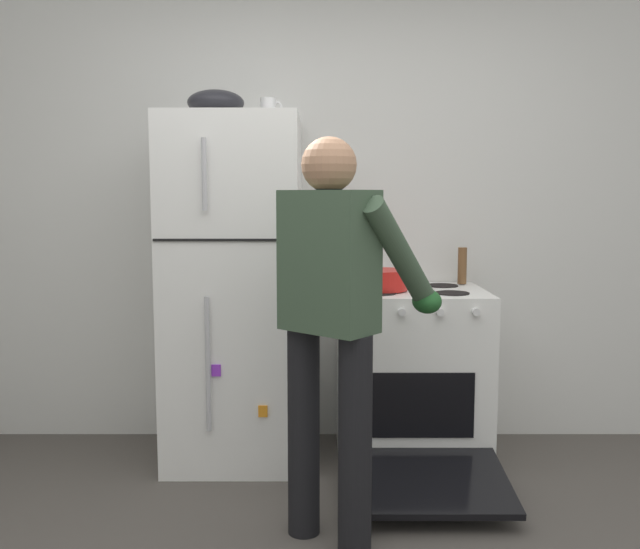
{
  "coord_description": "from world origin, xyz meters",
  "views": [
    {
      "loc": [
        -0.05,
        -2.01,
        1.38
      ],
      "look_at": [
        -0.03,
        1.32,
        1.0
      ],
      "focal_mm": 39.16,
      "sensor_mm": 36.0,
      "label": 1
    }
  ],
  "objects_px": {
    "red_pot": "(379,280)",
    "pepper_mill": "(459,266)",
    "stove_range": "(408,376)",
    "mixing_bowl": "(212,103)",
    "person_cook": "(331,305)",
    "coffee_mug": "(265,107)",
    "refrigerator": "(231,290)"
  },
  "relations": [
    {
      "from": "pepper_mill",
      "to": "red_pot",
      "type": "bearing_deg",
      "value": -151.48
    },
    {
      "from": "coffee_mug",
      "to": "pepper_mill",
      "type": "height_order",
      "value": "coffee_mug"
    },
    {
      "from": "coffee_mug",
      "to": "refrigerator",
      "type": "bearing_deg",
      "value": -164.6
    },
    {
      "from": "coffee_mug",
      "to": "mixing_bowl",
      "type": "distance_m",
      "value": 0.27
    },
    {
      "from": "person_cook",
      "to": "red_pot",
      "type": "bearing_deg",
      "value": 73.13
    },
    {
      "from": "coffee_mug",
      "to": "mixing_bowl",
      "type": "xyz_separation_m",
      "value": [
        -0.26,
        -0.05,
        0.02
      ]
    },
    {
      "from": "refrigerator",
      "to": "red_pot",
      "type": "bearing_deg",
      "value": -3.74
    },
    {
      "from": "red_pot",
      "to": "pepper_mill",
      "type": "relative_size",
      "value": 1.81
    },
    {
      "from": "refrigerator",
      "to": "red_pot",
      "type": "height_order",
      "value": "refrigerator"
    },
    {
      "from": "refrigerator",
      "to": "pepper_mill",
      "type": "bearing_deg",
      "value": 9.32
    },
    {
      "from": "refrigerator",
      "to": "pepper_mill",
      "type": "relative_size",
      "value": 8.96
    },
    {
      "from": "coffee_mug",
      "to": "pepper_mill",
      "type": "xyz_separation_m",
      "value": [
        1.04,
        0.15,
        -0.83
      ]
    },
    {
      "from": "person_cook",
      "to": "pepper_mill",
      "type": "bearing_deg",
      "value": 56.93
    },
    {
      "from": "stove_range",
      "to": "mixing_bowl",
      "type": "bearing_deg",
      "value": 178.98
    },
    {
      "from": "person_cook",
      "to": "coffee_mug",
      "type": "distance_m",
      "value": 1.33
    },
    {
      "from": "red_pot",
      "to": "pepper_mill",
      "type": "distance_m",
      "value": 0.53
    },
    {
      "from": "refrigerator",
      "to": "coffee_mug",
      "type": "xyz_separation_m",
      "value": [
        0.18,
        0.05,
        0.94
      ]
    },
    {
      "from": "stove_range",
      "to": "person_cook",
      "type": "height_order",
      "value": "person_cook"
    },
    {
      "from": "pepper_mill",
      "to": "coffee_mug",
      "type": "bearing_deg",
      "value": -171.78
    },
    {
      "from": "refrigerator",
      "to": "red_pot",
      "type": "distance_m",
      "value": 0.76
    },
    {
      "from": "stove_range",
      "to": "mixing_bowl",
      "type": "xyz_separation_m",
      "value": [
        -1.0,
        0.02,
        1.4
      ]
    },
    {
      "from": "refrigerator",
      "to": "person_cook",
      "type": "xyz_separation_m",
      "value": [
        0.5,
        -0.9,
        0.07
      ]
    },
    {
      "from": "stove_range",
      "to": "mixing_bowl",
      "type": "relative_size",
      "value": 4.25
    },
    {
      "from": "coffee_mug",
      "to": "stove_range",
      "type": "bearing_deg",
      "value": -5.25
    },
    {
      "from": "refrigerator",
      "to": "coffee_mug",
      "type": "distance_m",
      "value": 0.95
    },
    {
      "from": "refrigerator",
      "to": "person_cook",
      "type": "relative_size",
      "value": 1.11
    },
    {
      "from": "stove_range",
      "to": "mixing_bowl",
      "type": "height_order",
      "value": "mixing_bowl"
    },
    {
      "from": "refrigerator",
      "to": "red_pot",
      "type": "relative_size",
      "value": 4.95
    },
    {
      "from": "stove_range",
      "to": "person_cook",
      "type": "relative_size",
      "value": 0.76
    },
    {
      "from": "person_cook",
      "to": "mixing_bowl",
      "type": "bearing_deg",
      "value": 122.75
    },
    {
      "from": "person_cook",
      "to": "coffee_mug",
      "type": "relative_size",
      "value": 14.28
    },
    {
      "from": "coffee_mug",
      "to": "red_pot",
      "type": "bearing_deg",
      "value": -9.82
    }
  ]
}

